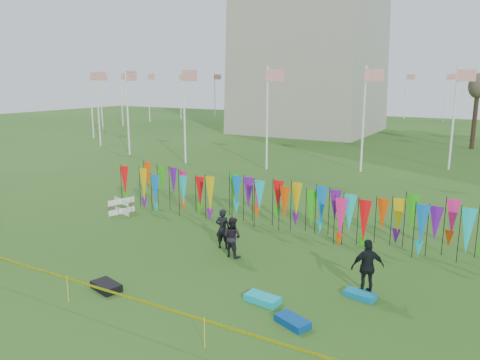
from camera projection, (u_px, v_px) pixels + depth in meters
The scene contains 12 objects.
ground at pixel (167, 288), 16.12m from camera, with size 160.00×160.00×0.00m, color #234914.
flagpole_ring at pixel (310, 102), 62.73m from camera, with size 57.40×56.16×8.00m.
banner_row at pixel (275, 201), 22.39m from camera, with size 18.64×0.64×2.23m.
caution_tape_near at pixel (110, 293), 14.05m from camera, with size 26.00×0.02×0.90m.
box_kite at pixel (122, 206), 24.84m from camera, with size 0.78×0.78×0.86m.
person_left at pixel (223, 229), 19.76m from camera, with size 0.63×0.46×1.73m, color black.
person_mid at pixel (232, 237), 18.86m from camera, with size 0.80×0.50×1.65m, color black.
person_right at pixel (368, 267), 15.54m from camera, with size 1.12×0.63×1.90m, color black.
kite_bag_turquoise at pixel (262, 299), 15.11m from camera, with size 1.12×0.56×0.22m, color #0EB9D3.
kite_bag_blue at pixel (293, 321), 13.71m from camera, with size 1.05×0.55×0.22m, color #094292.
kite_bag_black at pixel (106, 286), 15.99m from camera, with size 1.09×0.63×0.25m, color black.
kite_bag_teal at pixel (360, 295), 15.41m from camera, with size 1.01×0.48×0.19m, color #0C7EB0.
Camera 1 is at (9.65, -11.70, 7.10)m, focal length 35.00 mm.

